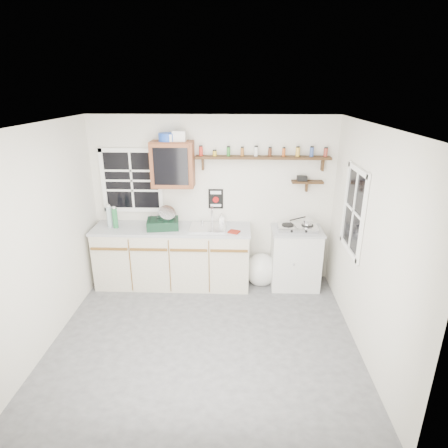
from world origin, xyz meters
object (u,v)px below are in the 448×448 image
at_px(right_cabinet, 295,258).
at_px(hotplate, 297,227).
at_px(dish_rack, 164,221).
at_px(main_cabinet, 173,256).
at_px(upper_cabinet, 173,164).
at_px(spice_shelf, 264,157).

bearing_deg(right_cabinet, hotplate, -95.70).
height_order(right_cabinet, dish_rack, dish_rack).
distance_m(main_cabinet, hotplate, 1.90).
relative_size(right_cabinet, upper_cabinet, 1.40).
bearing_deg(upper_cabinet, right_cabinet, -3.76).
relative_size(main_cabinet, upper_cabinet, 3.55).
bearing_deg(dish_rack, upper_cabinet, 41.80).
bearing_deg(main_cabinet, hotplate, 0.17).
bearing_deg(hotplate, spice_shelf, 158.11).
distance_m(right_cabinet, dish_rack, 2.02).
distance_m(right_cabinet, hotplate, 0.49).
bearing_deg(spice_shelf, main_cabinet, -170.84).
bearing_deg(hotplate, main_cabinet, -179.65).
xyz_separation_m(upper_cabinet, spice_shelf, (1.29, 0.07, 0.11)).
distance_m(main_cabinet, right_cabinet, 1.84).
xyz_separation_m(right_cabinet, upper_cabinet, (-1.80, 0.12, 1.37)).
height_order(main_cabinet, spice_shelf, spice_shelf).
distance_m(main_cabinet, upper_cabinet, 1.37).
relative_size(dish_rack, hotplate, 0.87).
bearing_deg(spice_shelf, upper_cabinet, -176.92).
bearing_deg(hotplate, dish_rack, -178.98).
height_order(upper_cabinet, spice_shelf, upper_cabinet).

